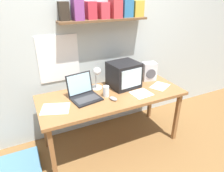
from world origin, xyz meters
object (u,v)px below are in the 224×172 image
Objects in this scene: space_heater at (149,71)px; floor_cushion at (18,169)px; loose_paper_near_laptop at (141,93)px; laptop at (83,92)px; open_notebook at (160,86)px; crt_monitor at (124,75)px; juice_glass at (106,92)px; computer_mouse at (113,99)px; desk_lamp at (97,76)px; corner_desk at (112,98)px; printed_handout at (55,109)px.

space_heater is 0.50× the size of floor_cushion.
loose_paper_near_laptop is at bearing -5.67° from floor_cushion.
laptop reaches higher than open_notebook.
floor_cushion is at bearing 178.76° from crt_monitor.
juice_glass reaches higher than computer_mouse.
corner_desk is at bearing -57.17° from desk_lamp.
juice_glass is 0.73m from space_heater.
laptop reaches higher than floor_cushion.
juice_glass is at bearing 107.95° from computer_mouse.
desk_lamp is (-0.11, 0.18, 0.23)m from corner_desk.
crt_monitor is 0.40m from space_heater.
loose_paper_near_laptop is (0.36, -0.01, -0.01)m from computer_mouse.
crt_monitor is at bearing 30.11° from corner_desk.
crt_monitor is at bearing 107.98° from loose_paper_near_laptop.
crt_monitor is 3.05× the size of juice_glass.
crt_monitor is 1.32× the size of open_notebook.
juice_glass is 0.58m from printed_handout.
space_heater is 0.82× the size of open_notebook.
crt_monitor reaches higher than computer_mouse.
open_notebook is at bearing 5.05° from computer_mouse.
printed_handout is 0.82m from floor_cushion.
desk_lamp is at bearing -169.01° from space_heater.
corner_desk is 7.06× the size of space_heater.
computer_mouse is at bearing -72.05° from juice_glass.
desk_lamp is 0.87× the size of printed_handout.
corner_desk is 0.66m from space_heater.
loose_paper_near_laptop is 0.82× the size of open_notebook.
computer_mouse is 1.29m from floor_cushion.
juice_glass is 0.72m from open_notebook.
printed_handout reaches higher than corner_desk.
desk_lamp is 2.32× the size of juice_glass.
crt_monitor is 0.91m from printed_handout.
desk_lamp is 0.24m from juice_glass.
crt_monitor reaches higher than desk_lamp.
desk_lamp reaches higher than juice_glass.
floor_cushion is (-1.35, -0.13, -0.82)m from crt_monitor.
printed_handout is 0.70× the size of floor_cushion.
printed_handout is 1.29m from open_notebook.
loose_paper_near_laptop is (-0.31, -0.30, -0.12)m from space_heater.
open_notebook is at bearing -1.08° from printed_handout.
open_notebook reaches higher than floor_cushion.
space_heater reaches higher than open_notebook.
printed_handout is (-0.97, 0.09, -0.00)m from loose_paper_near_laptop.
juice_glass is at bearing 163.11° from loose_paper_near_laptop.
desk_lamp reaches higher than open_notebook.
crt_monitor reaches higher than laptop.
open_notebook is (0.95, -0.13, -0.06)m from laptop.
printed_handout is 1.15× the size of open_notebook.
space_heater is (0.70, 0.19, 0.06)m from juice_glass.
computer_mouse is (-0.67, -0.30, -0.10)m from space_heater.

